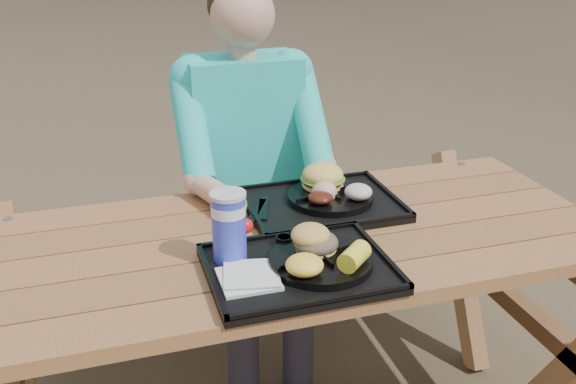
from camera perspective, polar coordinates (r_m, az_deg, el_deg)
name	(u,v)px	position (r m, az deg, el deg)	size (l,w,h in m)	color
picnic_table	(288,346)	(1.98, 0.00, -13.50)	(1.80, 1.49, 0.75)	#999999
tray_near	(299,270)	(1.60, 0.98, -6.93)	(0.45, 0.35, 0.02)	black
tray_far	(322,205)	(1.94, 3.03, -1.19)	(0.45, 0.35, 0.02)	black
plate_near	(321,260)	(1.60, 2.92, -6.10)	(0.26, 0.26, 0.02)	black
plate_far	(330,197)	(1.95, 3.77, -0.43)	(0.26, 0.26, 0.02)	black
napkin_stack	(249,278)	(1.53, -3.53, -7.62)	(0.14, 0.14, 0.02)	silver
soda_cup	(229,228)	(1.59, -5.26, -3.22)	(0.08, 0.08, 0.17)	#1928BC
condiment_bbq	(284,241)	(1.68, -0.34, -4.38)	(0.04, 0.04, 0.03)	black
condiment_mustard	(307,235)	(1.71, 1.68, -3.82)	(0.04, 0.04, 0.03)	gold
sandwich	(316,232)	(1.60, 2.52, -3.53)	(0.10, 0.10, 0.11)	gold
mac_cheese	(305,265)	(1.51, 1.48, -6.50)	(0.09, 0.09, 0.05)	yellow
corn_cob	(354,257)	(1.55, 5.92, -5.72)	(0.09, 0.09, 0.05)	#FDF335
cutlery_far	(263,208)	(1.89, -2.21, -1.45)	(0.03, 0.16, 0.01)	black
burger	(323,170)	(1.97, 3.13, 1.99)	(0.13, 0.13, 0.11)	#ECC253
baked_beans	(320,198)	(1.87, 2.90, -0.51)	(0.07, 0.07, 0.03)	#47190E
potato_salad	(358,192)	(1.91, 6.28, 0.02)	(0.08, 0.08, 0.05)	beige
diner	(247,193)	(2.33, -3.68, -0.07)	(0.48, 0.84, 1.28)	teal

